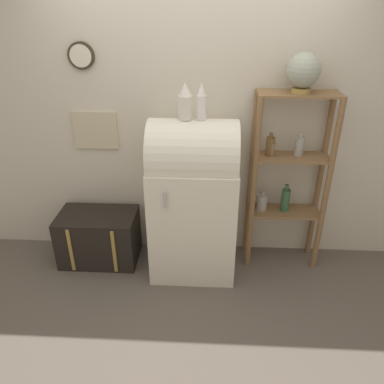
# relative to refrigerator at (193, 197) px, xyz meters

# --- Properties ---
(ground_plane) EXTENTS (12.00, 12.00, 0.00)m
(ground_plane) POSITION_rel_refrigerator_xyz_m (0.00, -0.24, -0.74)
(ground_plane) COLOR #60564C
(wall_back) EXTENTS (7.00, 0.09, 2.70)m
(wall_back) POSITION_rel_refrigerator_xyz_m (-0.00, 0.34, 0.61)
(wall_back) COLOR beige
(wall_back) RESTS_ON ground_plane
(refrigerator) EXTENTS (0.74, 0.66, 1.43)m
(refrigerator) POSITION_rel_refrigerator_xyz_m (0.00, 0.00, 0.00)
(refrigerator) COLOR silver
(refrigerator) RESTS_ON ground_plane
(suitcase_trunk) EXTENTS (0.72, 0.45, 0.49)m
(suitcase_trunk) POSITION_rel_refrigerator_xyz_m (-0.91, 0.05, -0.49)
(suitcase_trunk) COLOR black
(suitcase_trunk) RESTS_ON ground_plane
(shelf_unit) EXTENTS (0.67, 0.29, 1.62)m
(shelf_unit) POSITION_rel_refrigerator_xyz_m (0.81, 0.15, 0.17)
(shelf_unit) COLOR olive
(shelf_unit) RESTS_ON ground_plane
(globe) EXTENTS (0.26, 0.26, 0.30)m
(globe) POSITION_rel_refrigerator_xyz_m (0.84, 0.13, 1.05)
(globe) COLOR #AD8942
(globe) RESTS_ON shelf_unit
(vase_left) EXTENTS (0.11, 0.11, 0.29)m
(vase_left) POSITION_rel_refrigerator_xyz_m (-0.06, 0.01, 0.83)
(vase_left) COLOR silver
(vase_left) RESTS_ON refrigerator
(vase_center) EXTENTS (0.07, 0.07, 0.29)m
(vase_center) POSITION_rel_refrigerator_xyz_m (0.06, 0.01, 0.83)
(vase_center) COLOR white
(vase_center) RESTS_ON refrigerator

